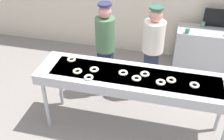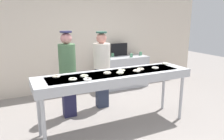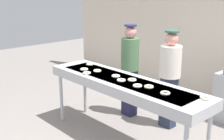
{
  "view_description": "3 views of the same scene",
  "coord_description": "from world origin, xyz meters",
  "px_view_note": "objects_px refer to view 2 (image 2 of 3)",
  "views": [
    {
      "loc": [
        0.41,
        -2.93,
        3.1
      ],
      "look_at": [
        -0.28,
        -0.12,
        1.12
      ],
      "focal_mm": 43.16,
      "sensor_mm": 36.0,
      "label": 1
    },
    {
      "loc": [
        -1.58,
        -3.1,
        1.89
      ],
      "look_at": [
        -0.1,
        -0.05,
        1.06
      ],
      "focal_mm": 34.26,
      "sensor_mm": 36.0,
      "label": 2
    },
    {
      "loc": [
        2.81,
        -2.83,
        2.26
      ],
      "look_at": [
        -0.17,
        -0.06,
        1.11
      ],
      "focal_mm": 46.72,
      "sensor_mm": 36.0,
      "label": 3
    }
  ],
  "objects_px": {
    "sugar_donut_0": "(137,71)",
    "prep_counter": "(123,72)",
    "sugar_donut_9": "(84,76)",
    "fryer_conveyor": "(116,77)",
    "sugar_donut_7": "(165,64)",
    "paper_cup_0": "(141,54)",
    "sugar_donut_6": "(73,79)",
    "worker_baker": "(68,70)",
    "worker_assistant": "(102,65)",
    "sugar_donut_10": "(120,73)",
    "paper_cup_1": "(131,55)",
    "sugar_donut_4": "(56,76)",
    "sugar_donut_1": "(121,71)",
    "paper_cup_3": "(109,58)",
    "menu_display": "(119,49)",
    "sugar_donut_2": "(87,79)",
    "sugar_donut_3": "(107,73)",
    "paper_cup_2": "(113,55)",
    "sugar_donut_8": "(155,68)"
  },
  "relations": [
    {
      "from": "sugar_donut_0",
      "to": "sugar_donut_4",
      "type": "bearing_deg",
      "value": 169.49
    },
    {
      "from": "sugar_donut_9",
      "to": "fryer_conveyor",
      "type": "bearing_deg",
      "value": 1.44
    },
    {
      "from": "sugar_donut_0",
      "to": "paper_cup_3",
      "type": "distance_m",
      "value": 1.86
    },
    {
      "from": "paper_cup_3",
      "to": "menu_display",
      "type": "bearing_deg",
      "value": 39.05
    },
    {
      "from": "sugar_donut_7",
      "to": "paper_cup_3",
      "type": "bearing_deg",
      "value": 108.28
    },
    {
      "from": "worker_baker",
      "to": "paper_cup_1",
      "type": "bearing_deg",
      "value": -148.4
    },
    {
      "from": "sugar_donut_2",
      "to": "worker_assistant",
      "type": "bearing_deg",
      "value": 57.66
    },
    {
      "from": "worker_baker",
      "to": "worker_assistant",
      "type": "xyz_separation_m",
      "value": [
        0.76,
        0.14,
        0.0
      ]
    },
    {
      "from": "sugar_donut_2",
      "to": "sugar_donut_8",
      "type": "bearing_deg",
      "value": 6.88
    },
    {
      "from": "sugar_donut_4",
      "to": "sugar_donut_10",
      "type": "relative_size",
      "value": 1.0
    },
    {
      "from": "sugar_donut_2",
      "to": "sugar_donut_3",
      "type": "xyz_separation_m",
      "value": [
        0.42,
        0.21,
        0.0
      ]
    },
    {
      "from": "sugar_donut_9",
      "to": "prep_counter",
      "type": "bearing_deg",
      "value": 47.95
    },
    {
      "from": "sugar_donut_7",
      "to": "prep_counter",
      "type": "relative_size",
      "value": 0.09
    },
    {
      "from": "paper_cup_0",
      "to": "prep_counter",
      "type": "bearing_deg",
      "value": -179.68
    },
    {
      "from": "sugar_donut_1",
      "to": "sugar_donut_9",
      "type": "bearing_deg",
      "value": -175.0
    },
    {
      "from": "sugar_donut_1",
      "to": "sugar_donut_4",
      "type": "xyz_separation_m",
      "value": [
        -1.09,
        0.11,
        0.0
      ]
    },
    {
      "from": "prep_counter",
      "to": "paper_cup_1",
      "type": "bearing_deg",
      "value": -37.66
    },
    {
      "from": "fryer_conveyor",
      "to": "paper_cup_3",
      "type": "height_order",
      "value": "fryer_conveyor"
    },
    {
      "from": "worker_assistant",
      "to": "paper_cup_2",
      "type": "xyz_separation_m",
      "value": [
        0.83,
        1.17,
        -0.02
      ]
    },
    {
      "from": "sugar_donut_3",
      "to": "sugar_donut_6",
      "type": "xyz_separation_m",
      "value": [
        -0.62,
        -0.11,
        0.0
      ]
    },
    {
      "from": "sugar_donut_6",
      "to": "menu_display",
      "type": "height_order",
      "value": "menu_display"
    },
    {
      "from": "sugar_donut_7",
      "to": "sugar_donut_1",
      "type": "bearing_deg",
      "value": -173.04
    },
    {
      "from": "sugar_donut_0",
      "to": "paper_cup_3",
      "type": "relative_size",
      "value": 1.31
    },
    {
      "from": "fryer_conveyor",
      "to": "paper_cup_2",
      "type": "relative_size",
      "value": 27.85
    },
    {
      "from": "sugar_donut_6",
      "to": "prep_counter",
      "type": "distance_m",
      "value": 2.91
    },
    {
      "from": "sugar_donut_10",
      "to": "worker_baker",
      "type": "xyz_separation_m",
      "value": [
        -0.66,
        0.87,
        -0.08
      ]
    },
    {
      "from": "menu_display",
      "to": "sugar_donut_10",
      "type": "bearing_deg",
      "value": -117.53
    },
    {
      "from": "paper_cup_0",
      "to": "sugar_donut_6",
      "type": "bearing_deg",
      "value": -141.14
    },
    {
      "from": "sugar_donut_0",
      "to": "sugar_donut_7",
      "type": "relative_size",
      "value": 1.0
    },
    {
      "from": "fryer_conveyor",
      "to": "sugar_donut_7",
      "type": "bearing_deg",
      "value": 8.4
    },
    {
      "from": "sugar_donut_4",
      "to": "fryer_conveyor",
      "type": "bearing_deg",
      "value": -9.26
    },
    {
      "from": "sugar_donut_6",
      "to": "prep_counter",
      "type": "height_order",
      "value": "sugar_donut_6"
    },
    {
      "from": "fryer_conveyor",
      "to": "sugar_donut_9",
      "type": "relative_size",
      "value": 21.26
    },
    {
      "from": "sugar_donut_0",
      "to": "sugar_donut_4",
      "type": "xyz_separation_m",
      "value": [
        -1.32,
        0.24,
        0.0
      ]
    },
    {
      "from": "sugar_donut_0",
      "to": "worker_assistant",
      "type": "xyz_separation_m",
      "value": [
        -0.22,
        1.02,
        -0.08
      ]
    },
    {
      "from": "prep_counter",
      "to": "sugar_donut_4",
      "type": "bearing_deg",
      "value": -140.47
    },
    {
      "from": "fryer_conveyor",
      "to": "paper_cup_1",
      "type": "bearing_deg",
      "value": 52.47
    },
    {
      "from": "sugar_donut_0",
      "to": "sugar_donut_9",
      "type": "xyz_separation_m",
      "value": [
        -0.92,
        0.07,
        0.0
      ]
    },
    {
      "from": "sugar_donut_4",
      "to": "worker_assistant",
      "type": "xyz_separation_m",
      "value": [
        1.1,
        0.77,
        -0.08
      ]
    },
    {
      "from": "sugar_donut_0",
      "to": "sugar_donut_3",
      "type": "bearing_deg",
      "value": 169.77
    },
    {
      "from": "sugar_donut_9",
      "to": "worker_baker",
      "type": "xyz_separation_m",
      "value": [
        -0.06,
        0.8,
        -0.08
      ]
    },
    {
      "from": "worker_baker",
      "to": "menu_display",
      "type": "height_order",
      "value": "worker_baker"
    },
    {
      "from": "sugar_donut_3",
      "to": "sugar_donut_1",
      "type": "bearing_deg",
      "value": 8.16
    },
    {
      "from": "sugar_donut_0",
      "to": "prep_counter",
      "type": "bearing_deg",
      "value": 67.34
    },
    {
      "from": "sugar_donut_6",
      "to": "paper_cup_1",
      "type": "relative_size",
      "value": 1.31
    },
    {
      "from": "sugar_donut_1",
      "to": "paper_cup_3",
      "type": "distance_m",
      "value": 1.78
    },
    {
      "from": "paper_cup_1",
      "to": "worker_assistant",
      "type": "bearing_deg",
      "value": -144.86
    },
    {
      "from": "sugar_donut_3",
      "to": "prep_counter",
      "type": "bearing_deg",
      "value": 54.91
    },
    {
      "from": "sugar_donut_6",
      "to": "worker_assistant",
      "type": "xyz_separation_m",
      "value": [
        0.91,
        1.04,
        -0.08
      ]
    },
    {
      "from": "sugar_donut_4",
      "to": "worker_assistant",
      "type": "distance_m",
      "value": 1.35
    }
  ]
}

